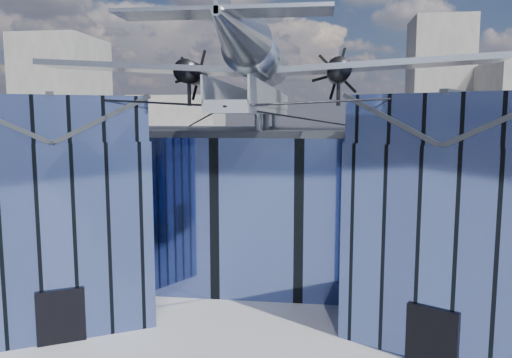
# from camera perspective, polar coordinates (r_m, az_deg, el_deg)

# --- Properties ---
(ground_plane) EXTENTS (120.00, 120.00, 0.00)m
(ground_plane) POSITION_cam_1_polar(r_m,az_deg,el_deg) (28.10, -0.55, -15.25)
(ground_plane) COLOR gray
(museum) EXTENTS (32.88, 24.50, 17.60)m
(museum) POSITION_cam_1_polar(r_m,az_deg,el_deg) (32.16, 0.89, -2.09)
(museum) COLOR #4A5C98
(museum) RESTS_ON ground
(bg_towers) EXTENTS (77.00, 24.50, 26.00)m
(bg_towers) POSITION_cam_1_polar(r_m,az_deg,el_deg) (76.24, 5.89, 6.62)
(bg_towers) COLOR gray
(bg_towers) RESTS_ON ground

